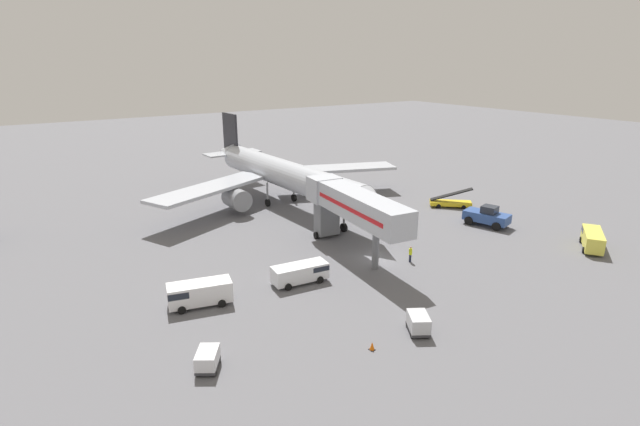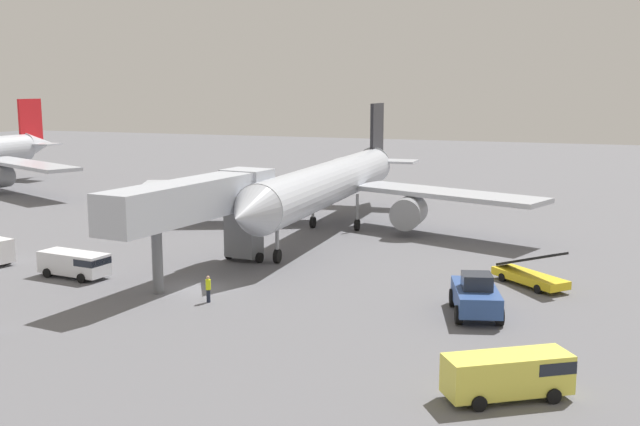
% 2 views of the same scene
% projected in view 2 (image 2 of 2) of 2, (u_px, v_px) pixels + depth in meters
% --- Properties ---
extents(ground_plane, '(300.00, 300.00, 0.00)m').
position_uv_depth(ground_plane, '(196.00, 289.00, 50.26)').
color(ground_plane, slate).
extents(airplane_at_gate, '(40.12, 43.03, 11.73)m').
position_uv_depth(airplane_at_gate, '(333.00, 183.00, 70.31)').
color(airplane_at_gate, '#B7BCC6').
rests_on(airplane_at_gate, ground).
extents(jet_bridge, '(5.06, 17.17, 7.19)m').
position_uv_depth(jet_bridge, '(202.00, 203.00, 52.82)').
color(jet_bridge, '#B2B7C1').
rests_on(jet_bridge, ground).
extents(pushback_tug, '(3.91, 5.97, 2.62)m').
position_uv_depth(pushback_tug, '(476.00, 296.00, 44.18)').
color(pushback_tug, '#2D4C8E').
rests_on(pushback_tug, ground).
extents(belt_loader_truck, '(5.56, 5.24, 2.90)m').
position_uv_depth(belt_loader_truck, '(530.00, 275.00, 50.92)').
color(belt_loader_truck, yellow).
rests_on(belt_loader_truck, ground).
extents(service_van_rear_left, '(5.66, 4.62, 2.01)m').
position_uv_depth(service_van_rear_left, '(511.00, 373.00, 32.33)').
color(service_van_rear_left, '#E5DB4C').
rests_on(service_van_rear_left, ground).
extents(service_van_rear_right, '(5.48, 2.64, 1.82)m').
position_uv_depth(service_van_rear_right, '(76.00, 263.00, 53.11)').
color(service_van_rear_right, white).
rests_on(service_van_rear_right, ground).
extents(ground_crew_worker_foreground, '(0.44, 0.44, 1.73)m').
position_uv_depth(ground_crew_worker_foreground, '(208.00, 288.00, 46.96)').
color(ground_crew_worker_foreground, '#1E2333').
rests_on(ground_crew_worker_foreground, ground).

